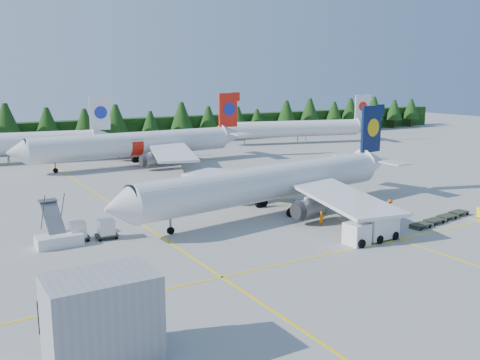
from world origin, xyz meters
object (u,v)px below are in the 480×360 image
airliner_red (130,145)px  service_truck (371,227)px  airliner_navy (263,184)px  airstairs (58,237)px

airliner_red → service_truck: size_ratio=7.31×
service_truck → airliner_red: bearing=92.5°
airliner_navy → airliner_red: 41.33m
airliner_navy → service_truck: airliner_navy is taller
airstairs → service_truck: 30.29m
airstairs → service_truck: size_ratio=0.97×
airliner_red → service_truck: bearing=-86.9°
airliner_navy → service_truck: 14.63m
airliner_red → service_truck: (5.18, -55.32, -2.40)m
airliner_navy → airstairs: airliner_navy is taller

